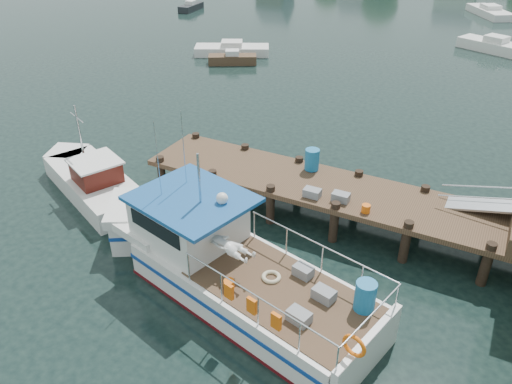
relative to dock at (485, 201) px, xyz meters
The scene contains 9 objects.
ground_plane 6.89m from the dock, behind, with size 160.00×160.00×0.00m, color black.
dock is the anchor object (origin of this frame).
lobster_boat 8.67m from the dock, 142.88° to the right, with size 10.81×5.26×5.22m.
work_boat 14.91m from the dock, 169.46° to the right, with size 6.81×4.35×3.69m.
moored_rowboat 24.62m from the dock, 139.47° to the left, with size 3.61×2.75×1.01m.
moored_a 26.98m from the dock, 137.79° to the left, with size 5.94×4.30×1.05m.
moored_b 28.61m from the dock, 93.99° to the left, with size 5.88×3.94×1.23m.
moored_d 43.26m from the dock, 95.09° to the left, with size 5.24×6.57×1.09m.
moored_e 45.01m from the dock, 136.37° to the left, with size 1.65×3.78×1.01m.
Camera 1 is at (6.33, -15.41, 10.67)m, focal length 35.00 mm.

